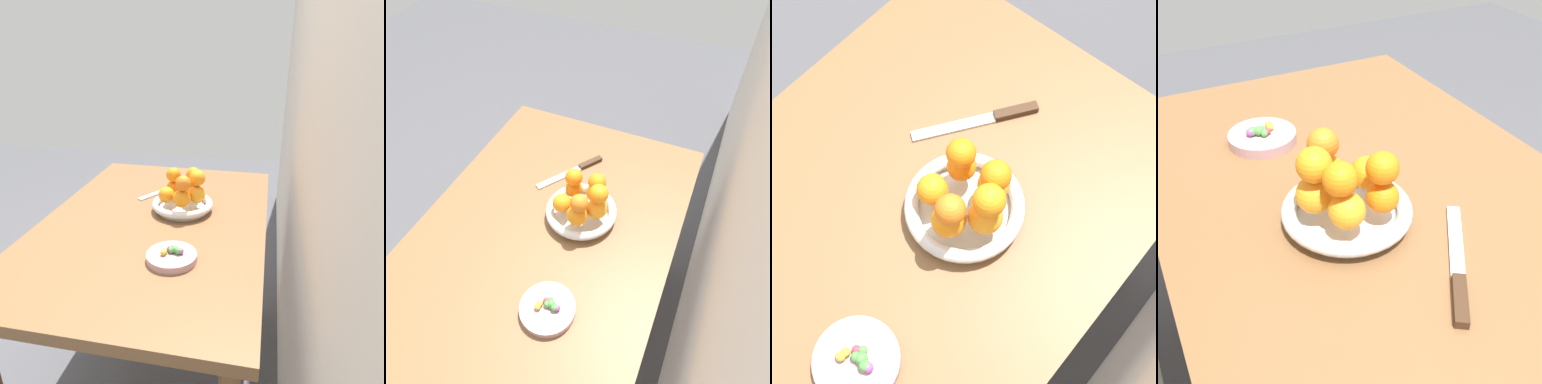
# 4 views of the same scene
# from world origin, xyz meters

# --- Properties ---
(ground_plane) EXTENTS (6.00, 6.00, 0.00)m
(ground_plane) POSITION_xyz_m (0.00, 0.00, 0.00)
(ground_plane) COLOR #4C4C51
(dining_table) EXTENTS (1.10, 0.76, 0.74)m
(dining_table) POSITION_xyz_m (0.00, 0.00, 0.65)
(dining_table) COLOR brown
(dining_table) RESTS_ON ground_plane
(fruit_bowl) EXTENTS (0.22, 0.22, 0.04)m
(fruit_bowl) POSITION_xyz_m (-0.10, 0.08, 0.76)
(fruit_bowl) COLOR silver
(fruit_bowl) RESTS_ON dining_table
(candy_dish) EXTENTS (0.15, 0.15, 0.02)m
(candy_dish) POSITION_xyz_m (0.22, 0.12, 0.75)
(candy_dish) COLOR #B28C99
(candy_dish) RESTS_ON dining_table
(orange_0) EXTENTS (0.06, 0.06, 0.06)m
(orange_0) POSITION_xyz_m (-0.15, 0.10, 0.81)
(orange_0) COLOR orange
(orange_0) RESTS_ON fruit_bowl
(orange_1) EXTENTS (0.05, 0.05, 0.05)m
(orange_1) POSITION_xyz_m (-0.14, 0.04, 0.81)
(orange_1) COLOR orange
(orange_1) RESTS_ON fruit_bowl
(orange_2) EXTENTS (0.06, 0.06, 0.06)m
(orange_2) POSITION_xyz_m (-0.07, 0.03, 0.81)
(orange_2) COLOR orange
(orange_2) RESTS_ON fruit_bowl
(orange_3) EXTENTS (0.06, 0.06, 0.06)m
(orange_3) POSITION_xyz_m (-0.05, 0.09, 0.81)
(orange_3) COLOR orange
(orange_3) RESTS_ON fruit_bowl
(orange_4) EXTENTS (0.06, 0.06, 0.06)m
(orange_4) POSITION_xyz_m (-0.09, 0.13, 0.81)
(orange_4) COLOR orange
(orange_4) RESTS_ON fruit_bowl
(orange_5) EXTENTS (0.05, 0.05, 0.05)m
(orange_5) POSITION_xyz_m (-0.14, 0.04, 0.86)
(orange_5) COLOR orange
(orange_5) RESTS_ON orange_1
(orange_6) EXTENTS (0.05, 0.05, 0.05)m
(orange_6) POSITION_xyz_m (-0.14, 0.11, 0.87)
(orange_6) COLOR orange
(orange_6) RESTS_ON orange_0
(orange_7) EXTENTS (0.05, 0.05, 0.05)m
(orange_7) POSITION_xyz_m (-0.05, 0.09, 0.87)
(orange_7) COLOR orange
(orange_7) RESTS_ON orange_3
(orange_8) EXTENTS (0.06, 0.06, 0.06)m
(orange_8) POSITION_xyz_m (-0.10, 0.13, 0.87)
(orange_8) COLOR orange
(orange_8) RESTS_ON orange_4
(candy_ball_0) EXTENTS (0.02, 0.02, 0.02)m
(candy_ball_0) POSITION_xyz_m (0.21, 0.13, 0.77)
(candy_ball_0) COLOR #4C9947
(candy_ball_0) RESTS_ON candy_dish
(candy_ball_1) EXTENTS (0.02, 0.02, 0.02)m
(candy_ball_1) POSITION_xyz_m (0.22, 0.12, 0.77)
(candy_ball_1) COLOR #4C9947
(candy_ball_1) RESTS_ON candy_dish
(candy_ball_2) EXTENTS (0.02, 0.02, 0.02)m
(candy_ball_2) POSITION_xyz_m (0.22, 0.10, 0.77)
(candy_ball_2) COLOR gold
(candy_ball_2) RESTS_ON candy_dish
(candy_ball_3) EXTENTS (0.01, 0.01, 0.01)m
(candy_ball_3) POSITION_xyz_m (0.21, 0.11, 0.77)
(candy_ball_3) COLOR #C6384C
(candy_ball_3) RESTS_ON candy_dish
(candy_ball_4) EXTENTS (0.02, 0.02, 0.02)m
(candy_ball_4) POSITION_xyz_m (0.23, 0.10, 0.77)
(candy_ball_4) COLOR gold
(candy_ball_4) RESTS_ON candy_dish
(candy_ball_5) EXTENTS (0.02, 0.02, 0.02)m
(candy_ball_5) POSITION_xyz_m (0.22, 0.14, 0.77)
(candy_ball_5) COLOR #4C9947
(candy_ball_5) RESTS_ON candy_dish
(candy_ball_6) EXTENTS (0.02, 0.02, 0.02)m
(candy_ball_6) POSITION_xyz_m (0.20, 0.12, 0.77)
(candy_ball_6) COLOR #4C9947
(candy_ball_6) RESTS_ON candy_dish
(candy_ball_7) EXTENTS (0.02, 0.02, 0.02)m
(candy_ball_7) POSITION_xyz_m (0.22, 0.15, 0.77)
(candy_ball_7) COLOR #8C4C99
(candy_ball_7) RESTS_ON candy_dish
(knife) EXTENTS (0.23, 0.16, 0.01)m
(knife) POSITION_xyz_m (-0.28, -0.02, 0.75)
(knife) COLOR #3F2819
(knife) RESTS_ON dining_table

